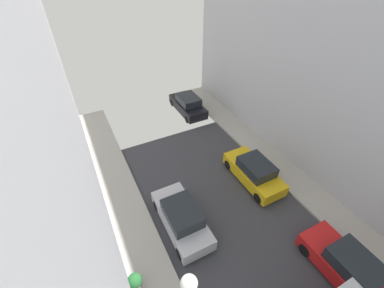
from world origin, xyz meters
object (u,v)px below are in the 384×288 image
parked_car_right_0 (349,268)px  parked_car_right_2 (188,105)px  parked_car_left_4 (182,218)px  potted_plant_1 (135,282)px  parked_car_right_1 (254,172)px

parked_car_right_0 → parked_car_right_2: size_ratio=1.00×
parked_car_left_4 → potted_plant_1: (-3.07, -1.90, -0.08)m
parked_car_right_2 → potted_plant_1: bearing=-125.0°
parked_car_right_2 → potted_plant_1: parked_car_right_2 is taller
parked_car_right_1 → potted_plant_1: parked_car_right_1 is taller
parked_car_left_4 → parked_car_right_1: 5.49m
parked_car_right_1 → parked_car_left_4: bearing=-169.8°
parked_car_left_4 → parked_car_right_0: size_ratio=1.00×
parked_car_right_1 → parked_car_right_2: bearing=90.0°
parked_car_right_1 → potted_plant_1: 8.94m
parked_car_left_4 → parked_car_right_0: 7.81m
parked_car_left_4 → parked_car_right_0: same height
parked_car_left_4 → parked_car_right_2: same height
potted_plant_1 → parked_car_right_0: bearing=-23.8°
parked_car_right_2 → potted_plant_1: (-8.47, -12.08, -0.08)m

